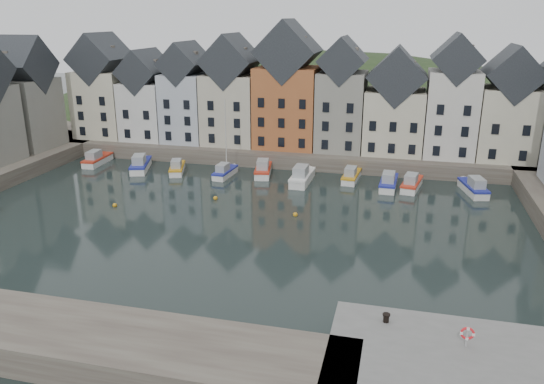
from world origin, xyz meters
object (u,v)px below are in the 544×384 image
(boat_a, at_px, (97,159))
(boat_d, at_px, (225,172))
(mooring_bollard, at_px, (386,317))
(life_ring_post, at_px, (467,334))

(boat_a, bearing_deg, boat_d, -7.40)
(boat_d, bearing_deg, mooring_bollard, -52.87)
(boat_d, relative_size, mooring_bollard, 18.21)
(boat_d, height_order, life_ring_post, boat_d)
(life_ring_post, bearing_deg, boat_d, 127.03)
(boat_a, relative_size, boat_d, 0.60)
(boat_a, relative_size, life_ring_post, 4.74)
(mooring_bollard, relative_size, life_ring_post, 0.43)
(boat_d, distance_m, mooring_bollard, 40.43)
(life_ring_post, bearing_deg, boat_a, 141.56)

